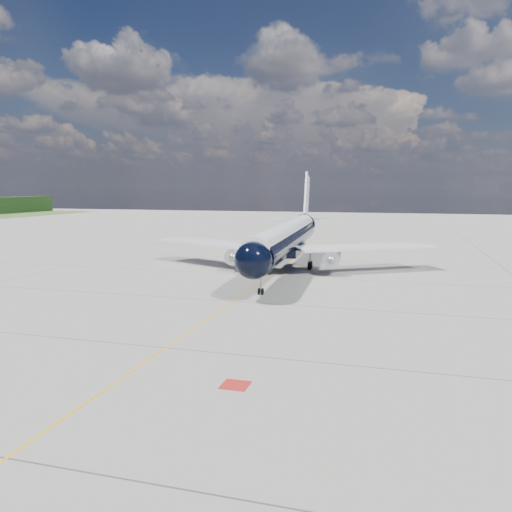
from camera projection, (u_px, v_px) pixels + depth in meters
name	position (u px, v px, depth m)	size (l,w,h in m)	color
ground	(279.00, 270.00, 68.49)	(320.00, 320.00, 0.00)	gray
taxiway_centerline	(270.00, 276.00, 63.72)	(0.16, 160.00, 0.01)	orange
red_marking	(235.00, 385.00, 28.53)	(1.60, 1.60, 0.01)	maroon
main_airliner	(288.00, 237.00, 69.00)	(39.76, 48.45, 14.00)	black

